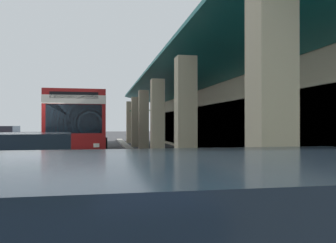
# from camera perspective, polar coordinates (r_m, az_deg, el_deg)

# --- Properties ---
(ground) EXTENTS (120.00, 120.00, 0.00)m
(ground) POSITION_cam_1_polar(r_m,az_deg,el_deg) (15.85, 8.70, -6.32)
(ground) COLOR #38383A
(curb_strip) EXTENTS (36.83, 0.50, 0.12)m
(curb_strip) POSITION_cam_1_polar(r_m,az_deg,el_deg) (17.50, -5.10, -5.56)
(curb_strip) COLOR #9E998E
(curb_strip) RESTS_ON ground
(plaza_building) EXTENTS (30.99, 15.63, 7.05)m
(plaza_building) POSITION_cam_1_polar(r_m,az_deg,el_deg) (20.80, 22.43, 4.86)
(plaza_building) COLOR #C6B793
(plaza_building) RESTS_ON ground
(transit_bus) EXTENTS (11.29, 3.07, 3.34)m
(transit_bus) POSITION_cam_1_polar(r_m,az_deg,el_deg) (20.39, -14.35, 0.23)
(transit_bus) COLOR maroon
(transit_bus) RESTS_ON ground
(parked_sedan_charcoal) EXTENTS (2.67, 4.53, 1.47)m
(parked_sedan_charcoal) POSITION_cam_1_polar(r_m,az_deg,el_deg) (7.17, -24.28, -7.51)
(parked_sedan_charcoal) COLOR #232328
(parked_sedan_charcoal) RESTS_ON ground
(parked_sedan_red) EXTENTS (4.41, 2.04, 1.47)m
(parked_sedan_red) POSITION_cam_1_polar(r_m,az_deg,el_deg) (29.99, -24.96, -2.04)
(parked_sedan_red) COLOR maroon
(parked_sedan_red) RESTS_ON ground
(potted_palm) EXTENTS (1.39, 1.92, 2.77)m
(potted_palm) POSITION_cam_1_polar(r_m,az_deg,el_deg) (27.93, -4.44, -2.02)
(potted_palm) COLOR brown
(potted_palm) RESTS_ON ground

